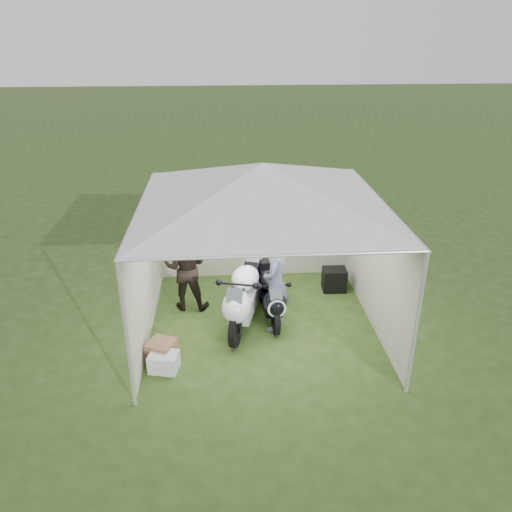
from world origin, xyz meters
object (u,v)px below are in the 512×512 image
object	(u,v)px
paddock_stand	(264,290)
crate_2	(159,357)
person_dark_jacket	(186,267)
person_blue_jacket	(276,283)
crate_0	(164,362)
motorcycle_white	(244,295)
motorcycle_black	(271,294)
crate_1	(162,351)
equipment_box	(334,280)
canopy_tent	(263,188)

from	to	relation	value
paddock_stand	crate_2	size ratio (longest dim) A/B	1.14
person_dark_jacket	crate_2	size ratio (longest dim) A/B	5.55
person_blue_jacket	crate_0	distance (m)	2.32
paddock_stand	crate_2	distance (m)	2.79
motorcycle_white	person_dark_jacket	xyz separation A→B (m)	(-1.05, 0.71, 0.24)
motorcycle_black	crate_0	size ratio (longest dim) A/B	4.06
crate_0	crate_2	distance (m)	0.22
person_dark_jacket	crate_2	bearing A→B (deg)	85.39
motorcycle_white	crate_2	world-z (taller)	motorcycle_white
paddock_stand	crate_1	xyz separation A→B (m)	(-1.83, -2.01, 0.05)
motorcycle_black	equipment_box	xyz separation A→B (m)	(1.41, 0.98, -0.26)
paddock_stand	crate_0	xyz separation A→B (m)	(-1.77, -2.26, 0.02)
canopy_tent	person_dark_jacket	world-z (taller)	canopy_tent
crate_2	person_blue_jacket	bearing A→B (deg)	24.81
crate_2	motorcycle_white	bearing A→B (deg)	36.46
motorcycle_black	equipment_box	distance (m)	1.73
paddock_stand	motorcycle_white	bearing A→B (deg)	-113.87
paddock_stand	crate_2	xyz separation A→B (m)	(-1.87, -2.07, -0.02)
paddock_stand	crate_0	bearing A→B (deg)	-128.09
motorcycle_black	person_dark_jacket	world-z (taller)	person_dark_jacket
equipment_box	crate_0	bearing A→B (deg)	-143.20
canopy_tent	crate_0	size ratio (longest dim) A/B	12.73
crate_1	equipment_box	bearing A→B (deg)	33.36
equipment_box	crate_1	xyz separation A→B (m)	(-3.29, -2.17, -0.06)
canopy_tent	person_blue_jacket	bearing A→B (deg)	-32.77
paddock_stand	crate_2	world-z (taller)	paddock_stand
paddock_stand	person_blue_jacket	xyz separation A→B (m)	(0.11, -1.15, 0.78)
motorcycle_white	crate_2	distance (m)	1.83
canopy_tent	motorcycle_black	xyz separation A→B (m)	(0.18, 0.18, -2.08)
person_blue_jacket	crate_2	world-z (taller)	person_blue_jacket
canopy_tent	paddock_stand	size ratio (longest dim) A/B	16.20
person_dark_jacket	equipment_box	size ratio (longest dim) A/B	3.62
motorcycle_black	equipment_box	bearing A→B (deg)	30.81
motorcycle_white	motorcycle_black	bearing A→B (deg)	36.28
equipment_box	crate_2	bearing A→B (deg)	-146.25
person_dark_jacket	crate_0	world-z (taller)	person_dark_jacket
canopy_tent	person_dark_jacket	xyz separation A→B (m)	(-1.38, 0.69, -1.73)
person_blue_jacket	equipment_box	world-z (taller)	person_blue_jacket
person_blue_jacket	equipment_box	size ratio (longest dim) A/B	3.86
motorcycle_black	crate_0	bearing A→B (deg)	-145.77
crate_2	motorcycle_black	bearing A→B (deg)	32.94
canopy_tent	equipment_box	bearing A→B (deg)	36.26
canopy_tent	person_dark_jacket	bearing A→B (deg)	153.47
motorcycle_white	paddock_stand	xyz separation A→B (m)	(0.45, 1.02, -0.48)
paddock_stand	person_dark_jacket	bearing A→B (deg)	-168.32
motorcycle_black	crate_2	size ratio (longest dim) A/B	5.91
canopy_tent	crate_2	bearing A→B (deg)	-148.66
equipment_box	canopy_tent	bearing A→B (deg)	-143.74
crate_0	person_dark_jacket	bearing A→B (deg)	82.10
paddock_stand	motorcycle_black	bearing A→B (deg)	-85.99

